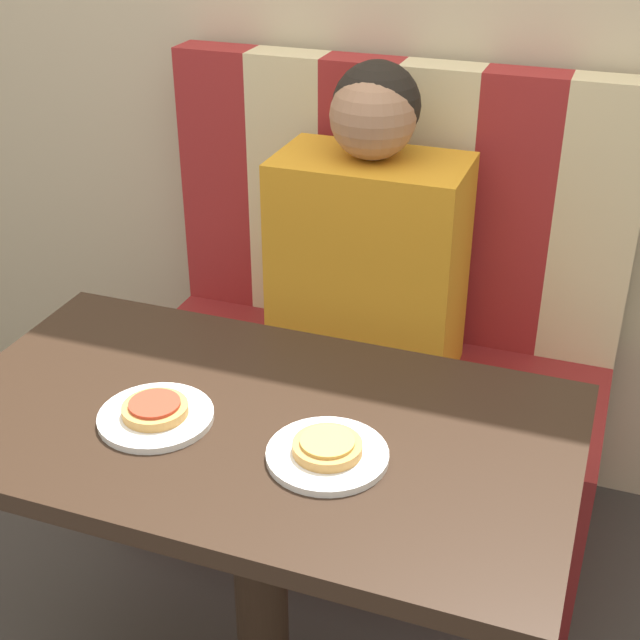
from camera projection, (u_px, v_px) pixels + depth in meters
The scene contains 8 objects.
booth_seat at pixel (364, 439), 2.24m from camera, with size 1.12×0.55×0.45m.
booth_backrest at pixel (397, 201), 2.16m from camera, with size 1.12×0.10×0.67m.
dining_table at pixel (256, 467), 1.52m from camera, with size 1.06×0.60×0.71m.
person at pixel (370, 239), 1.98m from camera, with size 0.42×0.25×0.71m.
plate_left at pixel (156, 417), 1.47m from camera, with size 0.19×0.19×0.01m.
plate_right at pixel (327, 455), 1.38m from camera, with size 0.19×0.19×0.01m.
pizza_left at pixel (155, 409), 1.46m from camera, with size 0.11×0.11×0.02m.
pizza_right at pixel (327, 446), 1.37m from camera, with size 0.11×0.11×0.02m.
Camera 1 is at (0.52, -1.10, 1.57)m, focal length 50.00 mm.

